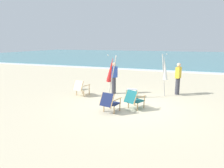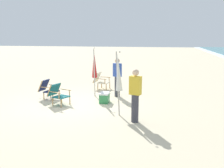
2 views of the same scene
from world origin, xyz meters
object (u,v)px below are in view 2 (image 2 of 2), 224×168
Objects in this scene: beach_chair_back_left at (48,89)px; person_by_waterline at (117,77)px; beach_chair_mid_center at (58,93)px; cooler_box at (104,98)px; beach_chair_far_center at (101,80)px; umbrella_furled_red at (94,65)px; person_near_chairs at (135,95)px; umbrella_furled_white at (118,74)px.

person_by_waterline is at bearing 106.54° from beach_chair_back_left.
cooler_box is (-0.52, 1.70, -0.22)m from beach_chair_mid_center.
umbrella_furled_red is at bearing 1.69° from beach_chair_far_center.
beach_chair_far_center is 0.50× the size of person_by_waterline.
cooler_box is (1.06, -0.36, -0.64)m from person_by_waterline.
beach_chair_back_left is 2.15m from umbrella_furled_red.
beach_chair_back_left is at bearing -38.56° from beach_chair_far_center.
person_near_chairs reaches higher than beach_chair_far_center.
person_near_chairs is at bearing 43.24° from umbrella_furled_white.
beach_chair_mid_center is at bearing -52.35° from person_by_waterline.
person_near_chairs is 1.00× the size of person_by_waterline.
umbrella_furled_red is 3.55m from person_near_chairs.
beach_chair_back_left is 1.03× the size of beach_chair_far_center.
cooler_box is at bearing -147.42° from person_near_chairs.
beach_chair_far_center is 4.95m from person_near_chairs.
person_by_waterline is at bearing 127.65° from beach_chair_mid_center.
umbrella_furled_red is at bearing -147.15° from person_near_chairs.
person_by_waterline is at bearing 35.18° from beach_chair_far_center.
person_near_chairs is at bearing 62.88° from beach_chair_mid_center.
beach_chair_mid_center is 3.41m from person_near_chairs.
beach_chair_far_center is 1.85m from umbrella_furled_red.
umbrella_furled_white is 2.00m from cooler_box.
person_by_waterline reaches higher than cooler_box.
umbrella_furled_white reaches higher than beach_chair_far_center.
person_near_chairs is at bearing 32.58° from cooler_box.
beach_chair_back_left is 0.52× the size of person_near_chairs.
umbrella_furled_red is at bearing 141.53° from beach_chair_mid_center.
person_near_chairs is 3.27m from person_by_waterline.
umbrella_furled_white is at bearing 19.16° from beach_chair_far_center.
umbrella_furled_white is 1.30× the size of person_by_waterline.
beach_chair_far_center is at bearing 160.36° from beach_chair_mid_center.
beach_chair_mid_center is 2.76m from umbrella_furled_white.
umbrella_furled_white is 2.66m from umbrella_furled_red.
umbrella_furled_red is (1.59, 0.05, 0.94)m from beach_chair_far_center.
beach_chair_mid_center is at bearing -117.12° from person_near_chairs.
beach_chair_far_center is 2.56m from cooler_box.
cooler_box is (-1.44, -0.73, -1.18)m from umbrella_furled_white.
beach_chair_mid_center is at bearing -72.90° from cooler_box.
umbrella_furled_red reaches higher than beach_chair_far_center.
beach_chair_mid_center is 0.43× the size of umbrella_furled_white.
beach_chair_mid_center is 2.63m from person_by_waterline.
cooler_box is (-2.07, -1.32, -0.64)m from person_near_chairs.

